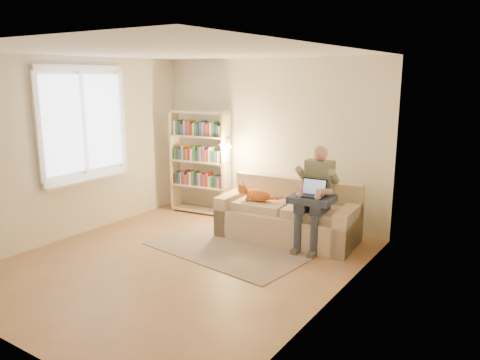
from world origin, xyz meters
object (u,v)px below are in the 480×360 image
Objects in this scene: person at (316,191)px; laptop at (311,192)px; sofa at (289,218)px; bookshelf at (200,157)px; cat at (256,194)px.

person is 3.87× the size of laptop.
bookshelf is at bearing 165.70° from sofa.
bookshelf reaches higher than sofa.
laptop is (0.91, -0.07, 0.18)m from cat.
sofa is 2.02m from bookshelf.
cat is (-0.93, -0.05, -0.16)m from person.
laptop is at bearing -99.75° from person.
laptop reaches higher than sofa.
laptop is (-0.01, -0.12, 0.02)m from person.
person reaches higher than laptop.
bookshelf is at bearing 156.46° from cat.
cat is at bearing 178.44° from person.
person is at bearing -1.56° from cat.
sofa is 1.16× the size of bookshelf.
laptop is 0.20× the size of bookshelf.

